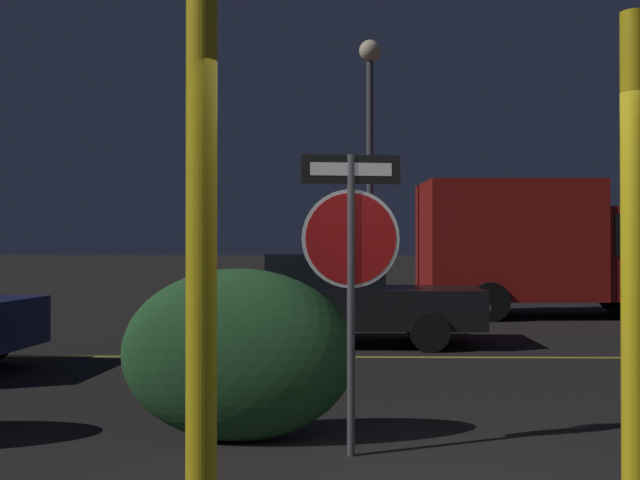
{
  "coord_description": "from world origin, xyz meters",
  "views": [
    {
      "loc": [
        -0.64,
        -3.98,
        1.59
      ],
      "look_at": [
        -0.77,
        4.05,
        1.66
      ],
      "focal_mm": 40.0,
      "sensor_mm": 36.0,
      "label": 1
    }
  ],
  "objects_px": {
    "hedge_bush_1": "(238,355)",
    "delivery_truck": "(558,245)",
    "yellow_pole_left": "(201,263)",
    "yellow_pole_right": "(634,263)",
    "stop_sign": "(351,243)",
    "passing_car_2": "(333,299)",
    "street_lamp": "(370,126)"
  },
  "relations": [
    {
      "from": "hedge_bush_1",
      "to": "delivery_truck",
      "type": "bearing_deg",
      "value": 60.59
    },
    {
      "from": "yellow_pole_left",
      "to": "yellow_pole_right",
      "type": "distance_m",
      "value": 2.54
    },
    {
      "from": "stop_sign",
      "to": "delivery_truck",
      "type": "xyz_separation_m",
      "value": [
        5.01,
        10.9,
        0.01
      ]
    },
    {
      "from": "yellow_pole_right",
      "to": "passing_car_2",
      "type": "relative_size",
      "value": 0.62
    },
    {
      "from": "passing_car_2",
      "to": "delivery_truck",
      "type": "xyz_separation_m",
      "value": [
        5.14,
        4.66,
        0.9
      ]
    },
    {
      "from": "stop_sign",
      "to": "yellow_pole_left",
      "type": "height_order",
      "value": "yellow_pole_left"
    },
    {
      "from": "yellow_pole_left",
      "to": "delivery_truck",
      "type": "xyz_separation_m",
      "value": [
        5.8,
        12.85,
        0.12
      ]
    },
    {
      "from": "hedge_bush_1",
      "to": "passing_car_2",
      "type": "height_order",
      "value": "passing_car_2"
    },
    {
      "from": "delivery_truck",
      "to": "street_lamp",
      "type": "bearing_deg",
      "value": -93.41
    },
    {
      "from": "stop_sign",
      "to": "yellow_pole_right",
      "type": "relative_size",
      "value": 0.77
    },
    {
      "from": "yellow_pole_left",
      "to": "yellow_pole_right",
      "type": "height_order",
      "value": "yellow_pole_left"
    },
    {
      "from": "hedge_bush_1",
      "to": "yellow_pole_right",
      "type": "bearing_deg",
      "value": -31.84
    },
    {
      "from": "hedge_bush_1",
      "to": "stop_sign",
      "type": "bearing_deg",
      "value": -23.13
    },
    {
      "from": "stop_sign",
      "to": "delivery_truck",
      "type": "height_order",
      "value": "delivery_truck"
    },
    {
      "from": "stop_sign",
      "to": "delivery_truck",
      "type": "bearing_deg",
      "value": 58.46
    },
    {
      "from": "delivery_truck",
      "to": "street_lamp",
      "type": "distance_m",
      "value": 5.09
    },
    {
      "from": "yellow_pole_left",
      "to": "hedge_bush_1",
      "type": "xyz_separation_m",
      "value": [
        -0.13,
        2.33,
        -0.8
      ]
    },
    {
      "from": "street_lamp",
      "to": "yellow_pole_right",
      "type": "bearing_deg",
      "value": -85.75
    },
    {
      "from": "street_lamp",
      "to": "delivery_truck",
      "type": "bearing_deg",
      "value": -1.17
    },
    {
      "from": "yellow_pole_right",
      "to": "delivery_truck",
      "type": "bearing_deg",
      "value": 74.41
    },
    {
      "from": "passing_car_2",
      "to": "delivery_truck",
      "type": "distance_m",
      "value": 6.99
    },
    {
      "from": "yellow_pole_left",
      "to": "delivery_truck",
      "type": "bearing_deg",
      "value": 65.7
    },
    {
      "from": "hedge_bush_1",
      "to": "street_lamp",
      "type": "xyz_separation_m",
      "value": [
        1.64,
        10.6,
        3.68
      ]
    },
    {
      "from": "delivery_truck",
      "to": "street_lamp",
      "type": "relative_size",
      "value": 0.98
    },
    {
      "from": "yellow_pole_right",
      "to": "delivery_truck",
      "type": "distance_m",
      "value": 12.56
    },
    {
      "from": "yellow_pole_right",
      "to": "street_lamp",
      "type": "distance_m",
      "value": 12.56
    },
    {
      "from": "stop_sign",
      "to": "passing_car_2",
      "type": "relative_size",
      "value": 0.48
    },
    {
      "from": "passing_car_2",
      "to": "delivery_truck",
      "type": "bearing_deg",
      "value": 133.43
    },
    {
      "from": "stop_sign",
      "to": "street_lamp",
      "type": "height_order",
      "value": "street_lamp"
    },
    {
      "from": "street_lamp",
      "to": "yellow_pole_left",
      "type": "bearing_deg",
      "value": -96.69
    },
    {
      "from": "street_lamp",
      "to": "hedge_bush_1",
      "type": "bearing_deg",
      "value": -98.82
    },
    {
      "from": "yellow_pole_left",
      "to": "hedge_bush_1",
      "type": "height_order",
      "value": "yellow_pole_left"
    }
  ]
}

